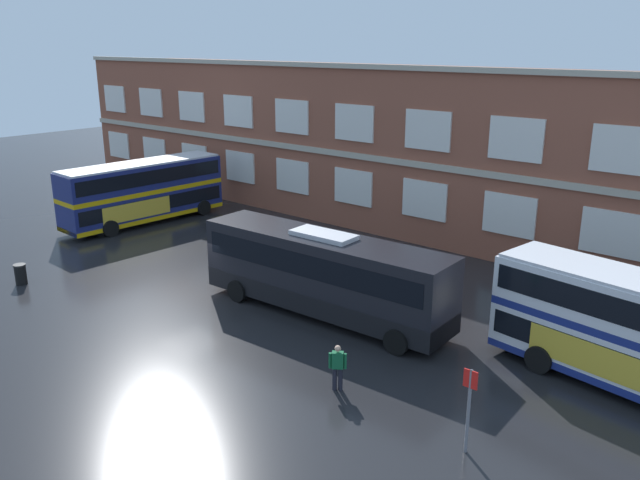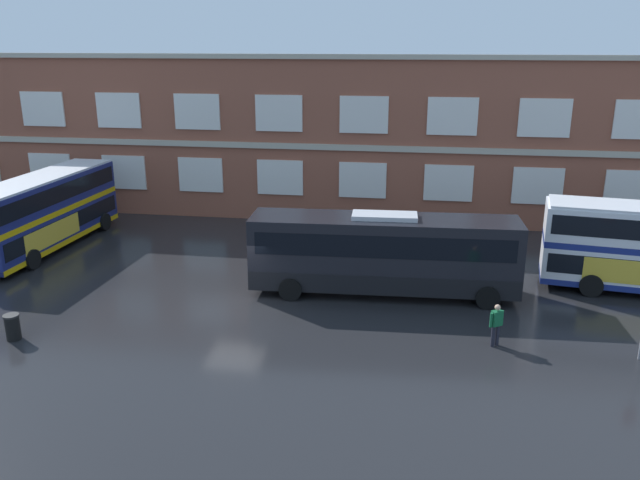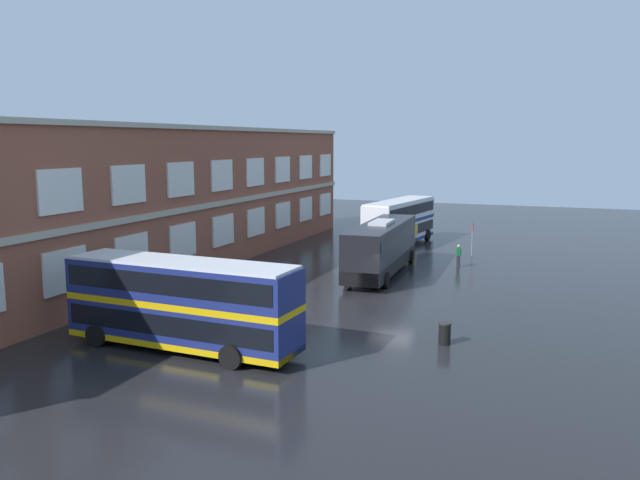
{
  "view_description": "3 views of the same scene",
  "coord_description": "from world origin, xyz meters",
  "px_view_note": "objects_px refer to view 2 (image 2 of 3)",
  "views": [
    {
      "loc": [
        23.5,
        -17.73,
        11.67
      ],
      "look_at": [
        4.66,
        4.21,
        2.72
      ],
      "focal_mm": 36.28,
      "sensor_mm": 36.0,
      "label": 1
    },
    {
      "loc": [
        7.81,
        -25.16,
        11.24
      ],
      "look_at": [
        3.3,
        3.3,
        2.17
      ],
      "focal_mm": 36.09,
      "sensor_mm": 36.0,
      "label": 2
    },
    {
      "loc": [
        -35.74,
        -9.37,
        9.26
      ],
      "look_at": [
        -0.54,
        4.41,
        3.34
      ],
      "focal_mm": 35.41,
      "sensor_mm": 36.0,
      "label": 3
    }
  ],
  "objects_px": {
    "touring_coach": "(383,254)",
    "waiting_passenger": "(496,323)",
    "double_decker_near": "(45,211)",
    "station_litter_bin": "(13,327)"
  },
  "relations": [
    {
      "from": "touring_coach",
      "to": "station_litter_bin",
      "type": "height_order",
      "value": "touring_coach"
    },
    {
      "from": "touring_coach",
      "to": "waiting_passenger",
      "type": "distance_m",
      "value": 6.59
    },
    {
      "from": "station_litter_bin",
      "to": "waiting_passenger",
      "type": "bearing_deg",
      "value": 7.27
    },
    {
      "from": "touring_coach",
      "to": "waiting_passenger",
      "type": "xyz_separation_m",
      "value": [
        4.58,
        -4.64,
        -0.98
      ]
    },
    {
      "from": "double_decker_near",
      "to": "waiting_passenger",
      "type": "bearing_deg",
      "value": -19.83
    },
    {
      "from": "double_decker_near",
      "to": "station_litter_bin",
      "type": "xyz_separation_m",
      "value": [
        5.0,
        -10.83,
        -1.63
      ]
    },
    {
      "from": "double_decker_near",
      "to": "touring_coach",
      "type": "bearing_deg",
      "value": -11.47
    },
    {
      "from": "waiting_passenger",
      "to": "station_litter_bin",
      "type": "distance_m",
      "value": 18.65
    },
    {
      "from": "double_decker_near",
      "to": "station_litter_bin",
      "type": "height_order",
      "value": "double_decker_near"
    },
    {
      "from": "waiting_passenger",
      "to": "station_litter_bin",
      "type": "height_order",
      "value": "waiting_passenger"
    }
  ]
}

